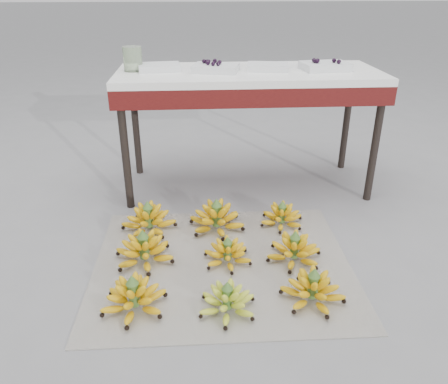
{
  "coord_description": "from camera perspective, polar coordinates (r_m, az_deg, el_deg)",
  "views": [
    {
      "loc": [
        -0.19,
        -1.76,
        1.26
      ],
      "look_at": [
        -0.05,
        0.29,
        0.26
      ],
      "focal_mm": 35.0,
      "sensor_mm": 36.0,
      "label": 1
    }
  ],
  "objects": [
    {
      "name": "tray_far_right",
      "position": [
        2.83,
        13.06,
        15.75
      ],
      "size": [
        0.3,
        0.24,
        0.07
      ],
      "color": "silver",
      "rests_on": "vendor_table"
    },
    {
      "name": "tray_right",
      "position": [
        2.77,
        5.72,
        15.96
      ],
      "size": [
        0.27,
        0.22,
        0.04
      ],
      "color": "silver",
      "rests_on": "vendor_table"
    },
    {
      "name": "tray_far_left",
      "position": [
        2.78,
        -8.44,
        15.83
      ],
      "size": [
        0.27,
        0.21,
        0.04
      ],
      "color": "silver",
      "rests_on": "vendor_table"
    },
    {
      "name": "bunch_back_center",
      "position": [
        2.43,
        -0.96,
        -3.47
      ],
      "size": [
        0.4,
        0.4,
        0.19
      ],
      "rotation": [
        0.0,
        0.0,
        -0.39
      ],
      "color": "#EDC002",
      "rests_on": "newspaper_mat"
    },
    {
      "name": "bunch_mid_right",
      "position": [
        2.2,
        9.15,
        -7.49
      ],
      "size": [
        0.34,
        0.34,
        0.17
      ],
      "rotation": [
        0.0,
        0.0,
        -0.28
      ],
      "color": "#EDC002",
      "rests_on": "newspaper_mat"
    },
    {
      "name": "bunch_back_right",
      "position": [
        2.5,
        7.55,
        -3.19
      ],
      "size": [
        0.28,
        0.28,
        0.15
      ],
      "rotation": [
        0.0,
        0.0,
        -0.15
      ],
      "color": "#EDC002",
      "rests_on": "newspaper_mat"
    },
    {
      "name": "bunch_mid_center",
      "position": [
        2.16,
        0.47,
        -8.02
      ],
      "size": [
        0.3,
        0.3,
        0.15
      ],
      "rotation": [
        0.0,
        0.0,
        0.32
      ],
      "color": "#EDC002",
      "rests_on": "newspaper_mat"
    },
    {
      "name": "glass_jar",
      "position": [
        2.78,
        -11.84,
        16.66
      ],
      "size": [
        0.14,
        0.14,
        0.14
      ],
      "primitive_type": "cylinder",
      "rotation": [
        0.0,
        0.0,
        -0.31
      ],
      "color": "beige",
      "rests_on": "vendor_table"
    },
    {
      "name": "bunch_front_left",
      "position": [
        1.92,
        -11.69,
        -13.32
      ],
      "size": [
        0.33,
        0.33,
        0.17
      ],
      "rotation": [
        0.0,
        0.0,
        0.18
      ],
      "color": "#EDC002",
      "rests_on": "newspaper_mat"
    },
    {
      "name": "bunch_back_left",
      "position": [
        2.46,
        -9.8,
        -3.61
      ],
      "size": [
        0.3,
        0.3,
        0.18
      ],
      "rotation": [
        0.0,
        0.0,
        -0.01
      ],
      "color": "#EDC002",
      "rests_on": "newspaper_mat"
    },
    {
      "name": "tray_left",
      "position": [
        2.71,
        -1.12,
        15.92
      ],
      "size": [
        0.3,
        0.25,
        0.07
      ],
      "color": "silver",
      "rests_on": "vendor_table"
    },
    {
      "name": "newspaper_mat",
      "position": [
        2.18,
        -0.22,
        -9.37
      ],
      "size": [
        1.26,
        1.06,
        0.01
      ],
      "primitive_type": "cube",
      "rotation": [
        0.0,
        0.0,
        -0.01
      ],
      "color": "silver",
      "rests_on": "ground"
    },
    {
      "name": "bunch_mid_left",
      "position": [
        2.2,
        -10.39,
        -7.52
      ],
      "size": [
        0.39,
        0.39,
        0.18
      ],
      "rotation": [
        0.0,
        0.0,
        0.42
      ],
      "color": "#EDC002",
      "rests_on": "newspaper_mat"
    },
    {
      "name": "bunch_front_right",
      "position": [
        1.96,
        11.51,
        -12.37
      ],
      "size": [
        0.34,
        0.34,
        0.17
      ],
      "rotation": [
        0.0,
        0.0,
        0.29
      ],
      "color": "#EDC002",
      "rests_on": "newspaper_mat"
    },
    {
      "name": "bunch_front_center",
      "position": [
        1.88,
        0.44,
        -14.05
      ],
      "size": [
        0.26,
        0.26,
        0.15
      ],
      "rotation": [
        0.0,
        0.0,
        -0.03
      ],
      "color": "#9BC037",
      "rests_on": "newspaper_mat"
    },
    {
      "name": "vendor_table",
      "position": [
        2.78,
        3.19,
        13.79
      ],
      "size": [
        1.6,
        0.64,
        0.77
      ],
      "color": "black",
      "rests_on": "ground"
    },
    {
      "name": "ground",
      "position": [
        2.18,
        1.82,
        -9.56
      ],
      "size": [
        60.0,
        60.0,
        0.0
      ],
      "primitive_type": "plane",
      "color": "slate",
      "rests_on": "ground"
    }
  ]
}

